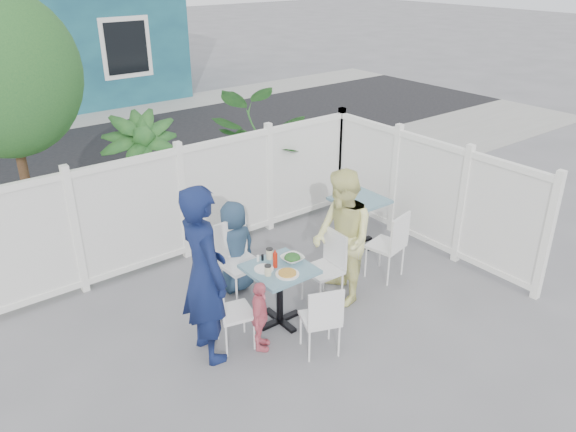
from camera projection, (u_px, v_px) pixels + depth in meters
ground at (285, 342)px, 6.17m from camera, size 80.00×80.00×0.00m
near_sidewalk at (139, 224)px, 8.88m from camera, size 24.00×2.60×0.01m
street at (62, 162)px, 11.53m from camera, size 24.00×5.00×0.01m
far_sidewalk at (21, 128)px, 13.74m from camera, size 24.00×1.60×0.01m
fence_back at (183, 205)px, 7.61m from camera, size 5.86×0.08×1.60m
fence_right at (427, 195)px, 7.94m from camera, size 0.08×3.66×1.60m
tree at (3, 76)px, 6.54m from camera, size 1.80×1.62×3.59m
potted_shrub_a at (143, 182)px, 7.90m from camera, size 1.40×1.40×1.92m
potted_shrub_b at (266, 156)px, 8.99m from camera, size 2.22×2.15×1.88m
main_table at (280, 280)px, 6.28m from camera, size 0.69×0.69×0.72m
spare_table at (359, 209)px, 8.04m from camera, size 0.69×0.69×0.72m
chair_left at (228, 308)px, 5.91m from camera, size 0.46×0.47×0.85m
chair_right at (328, 262)px, 6.72m from camera, size 0.42×0.43×0.91m
chair_back at (237, 255)px, 6.78m from camera, size 0.46×0.44×0.99m
chair_near at (322, 316)px, 5.78m from camera, size 0.49×0.48×0.84m
chair_spare at (391, 241)px, 7.18m from camera, size 0.50×0.49×0.93m
man at (204, 274)px, 5.62m from camera, size 0.52×0.74×1.93m
woman at (342, 238)px, 6.61m from camera, size 0.89×0.99×1.67m
boy at (235, 247)px, 6.93m from camera, size 0.59×0.39×1.19m
toddler at (260, 316)px, 5.92m from camera, size 0.47×0.49×0.81m
plate_main at (287, 274)px, 6.07m from camera, size 0.26×0.26×0.02m
plate_side at (264, 269)px, 6.18m from camera, size 0.22×0.22×0.01m
salad_bowl at (292, 259)px, 6.34m from camera, size 0.25×0.25×0.06m
coffee_cup_a at (268, 271)px, 6.05m from camera, size 0.07×0.07×0.11m
coffee_cup_b at (270, 254)px, 6.38m from camera, size 0.08×0.08×0.12m
ketchup_bottle at (275, 260)px, 6.19m from camera, size 0.05×0.05×0.17m
salt_shaker at (258, 258)px, 6.33m from camera, size 0.03×0.03×0.07m
pepper_shaker at (262, 257)px, 6.35m from camera, size 0.03×0.03×0.07m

